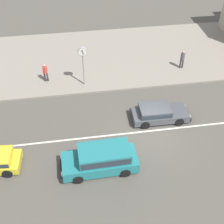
{
  "coord_description": "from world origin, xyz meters",
  "views": [
    {
      "loc": [
        -4.84,
        -14.27,
        14.87
      ],
      "look_at": [
        -2.47,
        1.39,
        0.8
      ],
      "focal_mm": 50.0,
      "sensor_mm": 36.0,
      "label": 1
    }
  ],
  "objects_px": {
    "pedestrian_mid_kerb": "(45,71)",
    "pedestrian_near_clock": "(182,58)",
    "street_clock": "(83,57)",
    "minivan_teal_2": "(102,158)",
    "hatchback_dark_grey_0": "(158,113)"
  },
  "relations": [
    {
      "from": "pedestrian_mid_kerb",
      "to": "pedestrian_near_clock",
      "type": "bearing_deg",
      "value": 1.12
    },
    {
      "from": "minivan_teal_2",
      "to": "street_clock",
      "type": "bearing_deg",
      "value": 92.18
    },
    {
      "from": "street_clock",
      "to": "pedestrian_near_clock",
      "type": "distance_m",
      "value": 8.47
    },
    {
      "from": "hatchback_dark_grey_0",
      "to": "street_clock",
      "type": "height_order",
      "value": "street_clock"
    },
    {
      "from": "street_clock",
      "to": "pedestrian_near_clock",
      "type": "xyz_separation_m",
      "value": [
        8.25,
        1.13,
        -1.55
      ]
    },
    {
      "from": "hatchback_dark_grey_0",
      "to": "pedestrian_mid_kerb",
      "type": "relative_size",
      "value": 2.51
    },
    {
      "from": "minivan_teal_2",
      "to": "street_clock",
      "type": "relative_size",
      "value": 1.38
    },
    {
      "from": "hatchback_dark_grey_0",
      "to": "minivan_teal_2",
      "type": "bearing_deg",
      "value": -140.23
    },
    {
      "from": "pedestrian_near_clock",
      "to": "pedestrian_mid_kerb",
      "type": "height_order",
      "value": "pedestrian_near_clock"
    },
    {
      "from": "street_clock",
      "to": "pedestrian_mid_kerb",
      "type": "distance_m",
      "value": 3.48
    },
    {
      "from": "hatchback_dark_grey_0",
      "to": "pedestrian_near_clock",
      "type": "height_order",
      "value": "pedestrian_near_clock"
    },
    {
      "from": "minivan_teal_2",
      "to": "pedestrian_mid_kerb",
      "type": "bearing_deg",
      "value": 109.68
    },
    {
      "from": "street_clock",
      "to": "pedestrian_mid_kerb",
      "type": "height_order",
      "value": "street_clock"
    },
    {
      "from": "street_clock",
      "to": "pedestrian_near_clock",
      "type": "relative_size",
      "value": 2.03
    },
    {
      "from": "pedestrian_near_clock",
      "to": "minivan_teal_2",
      "type": "bearing_deg",
      "value": -130.15
    }
  ]
}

